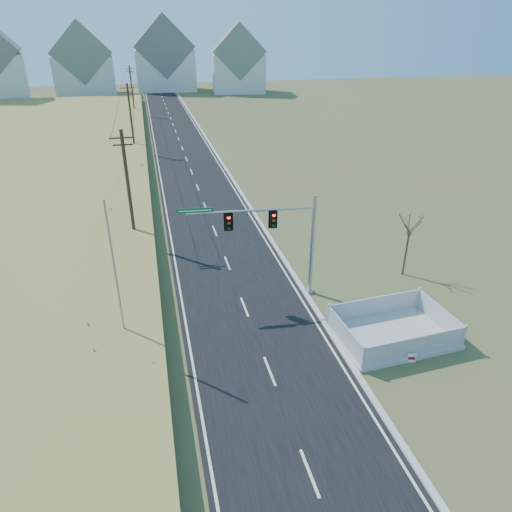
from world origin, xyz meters
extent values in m
plane|color=#4F582B|center=(0.00, 0.00, 0.00)|extent=(260.00, 260.00, 0.00)
cube|color=black|center=(0.00, 50.00, 0.03)|extent=(8.00, 180.00, 0.06)
cube|color=#B2AFA8|center=(4.15, 50.00, 0.09)|extent=(0.30, 180.00, 0.18)
cylinder|color=#422D1E|center=(-6.50, 15.00, 4.50)|extent=(0.26, 0.26, 9.00)
cube|color=#422D1E|center=(-6.50, 15.00, 8.40)|extent=(1.80, 0.10, 0.10)
cube|color=#422D1E|center=(-6.50, 15.00, 7.90)|extent=(1.40, 0.10, 0.10)
cylinder|color=#422D1E|center=(-6.50, 45.00, 4.50)|extent=(0.26, 0.26, 9.00)
cube|color=#422D1E|center=(-6.50, 45.00, 8.40)|extent=(1.80, 0.10, 0.10)
cube|color=#422D1E|center=(-6.50, 45.00, 7.90)|extent=(1.40, 0.10, 0.10)
cylinder|color=#422D1E|center=(-6.50, 75.00, 4.50)|extent=(0.26, 0.26, 9.00)
cube|color=#422D1E|center=(-6.50, 75.00, 8.40)|extent=(1.80, 0.10, 0.10)
cube|color=#422D1E|center=(-6.50, 75.00, 7.90)|extent=(1.40, 0.10, 0.10)
cube|color=silver|center=(-18.00, 108.00, 4.50)|extent=(14.66, 10.95, 9.00)
cube|color=slate|center=(-18.00, 108.00, 9.90)|extent=(14.93, 11.17, 14.26)
cube|color=silver|center=(2.00, 112.00, 5.00)|extent=(15.00, 10.00, 10.00)
cube|color=slate|center=(2.00, 112.00, 10.90)|extent=(15.27, 10.20, 15.27)
cube|color=silver|center=(20.00, 104.00, 4.50)|extent=(13.87, 10.31, 9.00)
cube|color=slate|center=(20.00, 104.00, 9.90)|extent=(14.12, 10.51, 13.24)
cylinder|color=#9EA0A5|center=(4.50, 4.81, 0.10)|extent=(0.57, 0.57, 0.19)
cylinder|color=#9EA0A5|center=(4.50, 4.81, 3.33)|extent=(0.25, 0.25, 6.66)
cylinder|color=#9EA0A5|center=(0.71, 5.15, 5.90)|extent=(7.60, 0.84, 0.15)
cube|color=black|center=(2.03, 5.03, 5.28)|extent=(0.36, 0.31, 1.05)
cube|color=black|center=(-0.62, 5.27, 5.28)|extent=(0.36, 0.31, 1.05)
cube|color=#055A2D|center=(-2.52, 5.44, 6.09)|extent=(2.09, 0.23, 0.29)
cube|color=#B7B5AD|center=(7.35, -0.82, 0.12)|extent=(6.56, 4.71, 0.24)
cube|color=#A6A5AA|center=(7.49, -2.81, 0.84)|extent=(5.98, 0.49, 1.20)
cube|color=#A6A5AA|center=(7.22, 1.17, 0.84)|extent=(5.98, 0.49, 1.20)
cube|color=#A6A5AA|center=(4.37, -1.02, 0.84)|extent=(0.35, 3.99, 1.20)
cube|color=#A6A5AA|center=(10.34, -0.61, 0.84)|extent=(0.35, 3.99, 1.20)
cube|color=white|center=(7.28, -3.00, 0.30)|extent=(0.45, 0.17, 0.56)
cube|color=#A80B1D|center=(7.27, -3.03, 0.30)|extent=(0.36, 0.11, 0.16)
cylinder|color=#B7B5AD|center=(-7.00, 1.65, 0.08)|extent=(0.38, 0.38, 0.17)
cylinder|color=#9EA0A5|center=(-7.00, 1.65, 4.23)|extent=(0.11, 0.11, 8.46)
cylinder|color=#4C3F33|center=(11.66, 5.61, 1.58)|extent=(0.14, 0.14, 3.16)
camera|label=1|loc=(-4.80, -19.15, 15.54)|focal=32.00mm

